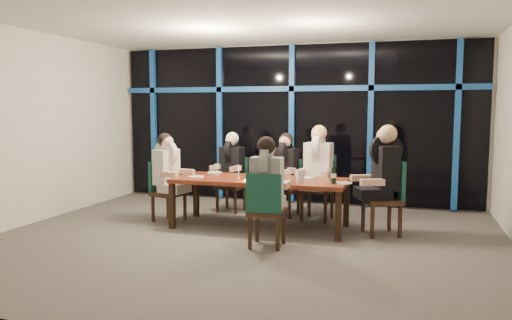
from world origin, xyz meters
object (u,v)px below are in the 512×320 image
object	(u,v)px
chair_far_right	(319,183)
diner_end_right	(383,164)
diner_far_left	(231,160)
dining_table	(260,183)
chair_far_left	(233,181)
diner_end_left	(168,164)
chair_end_left	(165,187)
diner_far_mid	(285,162)
diner_near_mid	(267,175)
chair_end_right	(388,193)
chair_near_mid	(266,206)
chair_far_mid	(287,184)
wine_bottle	(334,175)
water_pitcher	(300,176)
diner_far_right	(318,159)

from	to	relation	value
chair_far_right	diner_end_right	size ratio (longest dim) A/B	1.00
diner_far_left	dining_table	bearing A→B (deg)	-42.06
dining_table	diner_far_left	world-z (taller)	diner_far_left
dining_table	chair_far_left	size ratio (longest dim) A/B	2.75
diner_end_left	chair_end_left	bearing A→B (deg)	90.00
chair_far_right	diner_far_mid	bearing A→B (deg)	-177.57
diner_end_right	diner_near_mid	bearing A→B (deg)	-76.20
chair_far_right	chair_end_right	xyz separation A→B (m)	(1.12, -0.74, 0.01)
chair_far_right	diner_near_mid	size ratio (longest dim) A/B	1.09
chair_near_mid	diner_near_mid	xyz separation A→B (m)	(-0.00, 0.08, 0.39)
chair_far_right	diner_far_left	distance (m)	1.60
chair_far_mid	diner_near_mid	world-z (taller)	diner_near_mid
chair_end_right	diner_end_left	distance (m)	3.40
chair_end_right	diner_far_left	distance (m)	2.83
diner_near_mid	wine_bottle	world-z (taller)	diner_near_mid
diner_far_left	diner_near_mid	bearing A→B (deg)	-50.06
chair_far_mid	wine_bottle	distance (m)	1.56
chair_far_left	diner_far_mid	world-z (taller)	diner_far_mid
dining_table	chair_far_left	world-z (taller)	chair_far_left
chair_far_left	diner_end_left	size ratio (longest dim) A/B	1.01
chair_end_left	diner_near_mid	bearing A→B (deg)	-101.69
chair_near_mid	diner_far_mid	world-z (taller)	diner_far_mid
chair_far_right	diner_far_mid	xyz separation A→B (m)	(-0.59, 0.05, 0.32)
dining_table	chair_far_right	bearing A→B (deg)	49.57
chair_far_left	chair_far_right	xyz separation A→B (m)	(1.55, -0.19, 0.05)
diner_near_mid	water_pitcher	distance (m)	0.78
chair_far_left	chair_end_right	bearing A→B (deg)	-11.06
chair_near_mid	diner_far_left	bearing A→B (deg)	-61.48
diner_end_left	water_pitcher	bearing A→B (deg)	-81.63
diner_far_mid	diner_far_right	distance (m)	0.60
chair_far_mid	diner_far_right	xyz separation A→B (m)	(0.56, -0.21, 0.47)
diner_far_mid	chair_near_mid	bearing A→B (deg)	-71.63
diner_end_left	diner_near_mid	distance (m)	2.14
diner_far_left	diner_far_right	size ratio (longest dim) A/B	0.91
chair_near_mid	chair_far_right	bearing A→B (deg)	-102.68
chair_far_left	diner_far_left	xyz separation A→B (m)	(-0.01, -0.08, 0.38)
chair_near_mid	diner_far_mid	size ratio (longest dim) A/B	1.07
chair_far_right	diner_end_left	bearing A→B (deg)	-151.95
dining_table	diner_end_right	distance (m)	1.81
chair_near_mid	diner_end_right	distance (m)	1.86
diner_far_right	water_pitcher	distance (m)	1.04
diner_near_mid	chair_far_left	bearing A→B (deg)	-61.74
dining_table	chair_far_left	bearing A→B (deg)	127.22
chair_far_mid	diner_near_mid	bearing A→B (deg)	-72.18
chair_end_right	chair_near_mid	bearing A→B (deg)	-74.78
dining_table	diner_far_right	bearing A→B (deg)	46.96
chair_far_right	diner_far_left	xyz separation A→B (m)	(-1.56, 0.11, 0.32)
diner_end_left	diner_near_mid	size ratio (longest dim) A/B	0.98
chair_far_right	diner_near_mid	bearing A→B (deg)	-94.04
diner_end_right	wine_bottle	distance (m)	0.72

